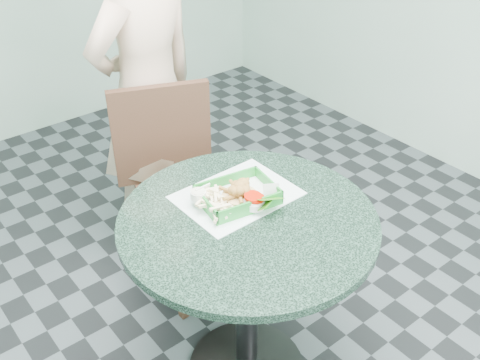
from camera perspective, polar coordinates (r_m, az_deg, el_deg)
cafe_table at (r=1.98m, az=0.77°, el=-8.19°), size 0.87×0.87×0.75m
dining_chair at (r=2.51m, az=-6.35°, el=0.39°), size 0.44×0.44×0.93m
diner_person at (r=2.55m, az=-9.47°, el=10.41°), size 0.74×0.56×1.83m
placemat at (r=1.97m, az=-0.33°, el=-2.03°), size 0.40×0.31×0.00m
food_basket at (r=1.94m, az=-0.24°, el=-2.24°), size 0.25×0.19×0.05m
crab_sandwich at (r=1.91m, az=0.03°, el=-1.60°), size 0.12×0.12×0.07m
fries_pile at (r=1.87m, az=-2.33°, el=-2.88°), size 0.15×0.15×0.05m
sauce_ramekin at (r=1.88m, az=-4.06°, el=-2.35°), size 0.05×0.05×0.03m
garnish_cup at (r=1.89m, az=2.04°, el=-2.43°), size 0.11×0.11×0.04m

